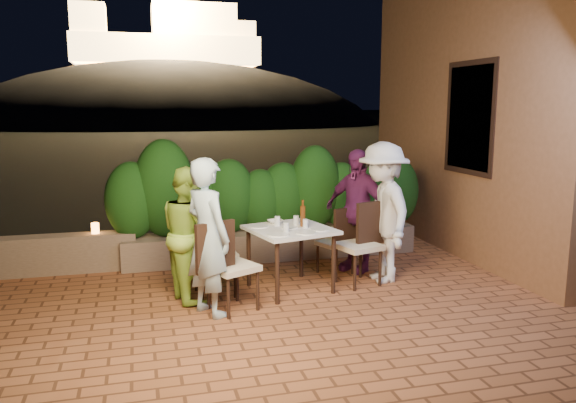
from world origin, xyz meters
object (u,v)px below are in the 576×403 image
object	(u,v)px
bowl	(275,222)
parapet_lamp	(95,228)
diner_green	(189,234)
chair_left_front	(232,265)
beer_bottle	(303,213)
chair_right_back	(335,242)
chair_right_front	(358,244)
diner_white	(382,213)
chair_left_back	(215,252)
dining_table	(290,259)
diner_blue	(208,237)
diner_purple	(356,210)

from	to	relation	value
bowl	parapet_lamp	size ratio (longest dim) A/B	1.31
diner_green	chair_left_front	bearing A→B (deg)	-153.76
beer_bottle	chair_right_back	distance (m)	0.85
chair_right_front	diner_white	bearing A→B (deg)	174.71
chair_left_back	bowl	bearing A→B (deg)	12.85
chair_left_front	dining_table	bearing A→B (deg)	6.96
chair_right_back	parapet_lamp	world-z (taller)	chair_right_back
dining_table	bowl	distance (m)	0.51
bowl	chair_left_front	world-z (taller)	chair_left_front
chair_left_back	parapet_lamp	world-z (taller)	chair_left_back
beer_bottle	bowl	distance (m)	0.39
dining_table	diner_green	size ratio (longest dim) A/B	0.59
diner_green	parapet_lamp	xyz separation A→B (m)	(-1.11, 1.44, -0.19)
dining_table	diner_blue	xyz separation A→B (m)	(-1.03, -0.54, 0.45)
chair_left_back	diner_green	bearing A→B (deg)	-170.22
bowl	chair_left_front	xyz separation A→B (m)	(-0.66, -0.78, -0.28)
chair_right_back	beer_bottle	bearing A→B (deg)	14.50
chair_right_back	diner_green	size ratio (longest dim) A/B	0.56
diner_white	parapet_lamp	bearing A→B (deg)	-111.51
chair_right_back	chair_left_back	bearing A→B (deg)	-7.42
chair_right_back	diner_white	distance (m)	0.76
chair_right_front	diner_green	xyz separation A→B (m)	(-2.03, 0.02, 0.25)
diner_blue	diner_green	bearing A→B (deg)	-14.40
chair_left_front	chair_left_back	size ratio (longest dim) A/B	0.98
diner_purple	chair_right_back	bearing A→B (deg)	-109.55
bowl	diner_white	xyz separation A→B (m)	(1.30, -0.25, 0.10)
bowl	diner_purple	world-z (taller)	diner_purple
bowl	diner_blue	size ratio (longest dim) A/B	0.11
chair_left_front	diner_purple	distance (m)	2.11
dining_table	chair_left_front	size ratio (longest dim) A/B	0.90
chair_left_front	diner_white	distance (m)	2.06
diner_white	diner_purple	xyz separation A→B (m)	(-0.14, 0.51, -0.06)
chair_left_front	diner_blue	world-z (taller)	diner_blue
chair_right_front	chair_right_back	size ratio (longest dim) A/B	1.18
beer_bottle	bowl	world-z (taller)	beer_bottle
bowl	diner_green	size ratio (longest dim) A/B	0.12
chair_left_back	diner_purple	world-z (taller)	diner_purple
diner_green	diner_blue	bearing A→B (deg)	-178.48
bowl	chair_right_back	distance (m)	0.93
chair_left_front	diner_blue	bearing A→B (deg)	165.45
diner_green	parapet_lamp	bearing A→B (deg)	24.09
chair_left_front	diner_white	bearing A→B (deg)	-10.41
chair_right_front	diner_green	distance (m)	2.04
diner_purple	parapet_lamp	xyz separation A→B (m)	(-3.33, 0.89, -0.24)
beer_bottle	diner_purple	size ratio (longest dim) A/B	0.20
diner_green	beer_bottle	bearing A→B (deg)	-100.77
dining_table	chair_right_back	world-z (taller)	chair_right_back
beer_bottle	diner_blue	distance (m)	1.34
diner_blue	diner_white	distance (m)	2.29
beer_bottle	chair_right_back	xyz separation A→B (m)	(0.56, 0.41, -0.48)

